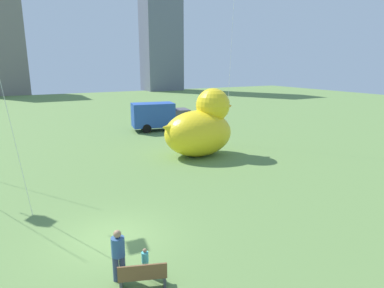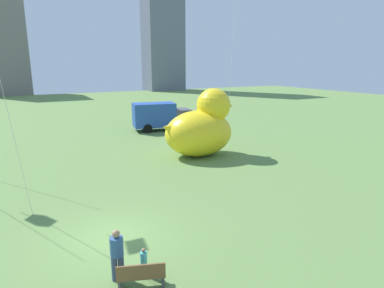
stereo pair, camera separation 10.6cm
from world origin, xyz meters
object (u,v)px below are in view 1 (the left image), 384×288
person_child (145,260)px  person_adult (118,253)px  giant_inflatable_duck (201,128)px  park_bench (143,275)px  box_truck (159,116)px

person_child → person_adult: bearing=170.7°
person_adult → giant_inflatable_duck: bearing=50.6°
person_child → giant_inflatable_duck: giant_inflatable_duck is taller
park_bench → person_child: bearing=63.7°
giant_inflatable_duck → park_bench: bearing=-126.2°
box_truck → giant_inflatable_duck: bearing=-95.8°
person_adult → box_truck: (10.81, 22.37, 0.48)m
park_bench → person_child: size_ratio=1.66×
person_adult → giant_inflatable_duck: giant_inflatable_duck is taller
person_adult → box_truck: size_ratio=0.28×
giant_inflatable_duck → box_truck: 10.59m
park_bench → giant_inflatable_duck: giant_inflatable_duck is taller
park_bench → box_truck: 25.37m
box_truck → person_adult: bearing=-115.8°
park_bench → giant_inflatable_duck: size_ratio=0.26×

